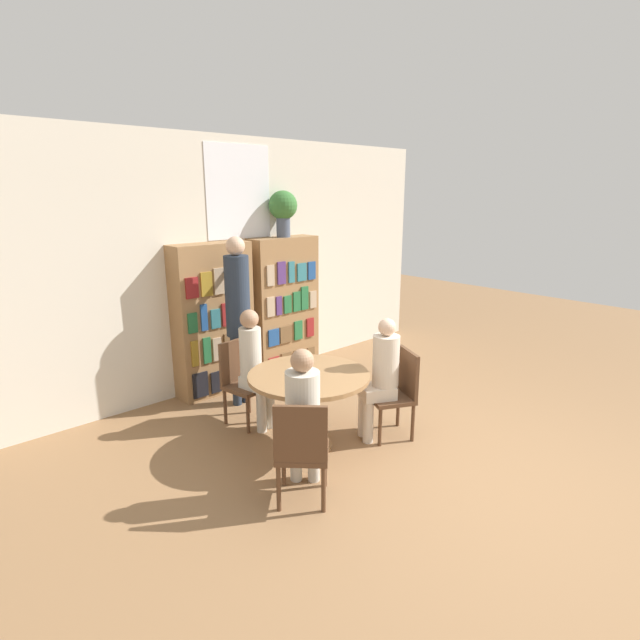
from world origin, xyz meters
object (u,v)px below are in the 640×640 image
at_px(reading_table, 309,387).
at_px(librarian_standing, 238,305).
at_px(chair_far_side, 398,389).
at_px(seated_reader_right, 381,372).
at_px(seated_reader_back, 303,412).
at_px(seated_reader_left, 254,363).
at_px(flower_vase, 283,208).
at_px(chair_left_side, 242,378).
at_px(bookshelf_right, 284,306).
at_px(chair_near_camera, 302,448).
at_px(bookshelf_left, 214,320).

height_order(reading_table, librarian_standing, librarian_standing).
xyz_separation_m(chair_far_side, seated_reader_right, (-0.16, 0.08, 0.20)).
relative_size(chair_far_side, seated_reader_back, 0.71).
bearing_deg(seated_reader_right, seated_reader_back, 126.09).
distance_m(seated_reader_back, librarian_standing, 1.95).
relative_size(seated_reader_left, seated_reader_back, 1.01).
bearing_deg(seated_reader_right, flower_vase, 13.19).
xyz_separation_m(chair_left_side, chair_far_side, (0.94, -1.30, 0.00)).
distance_m(seated_reader_left, librarian_standing, 0.78).
bearing_deg(reading_table, chair_left_side, 98.80).
relative_size(bookshelf_right, librarian_standing, 0.94).
height_order(flower_vase, seated_reader_right, flower_vase).
xyz_separation_m(flower_vase, reading_table, (-1.17, -1.79, -1.55)).
xyz_separation_m(seated_reader_right, seated_reader_back, (-1.15, -0.18, 0.01)).
bearing_deg(reading_table, librarian_standing, 85.41).
relative_size(reading_table, chair_near_camera, 1.29).
bearing_deg(reading_table, bookshelf_left, 87.19).
bearing_deg(seated_reader_left, chair_near_camera, 59.64).
bearing_deg(bookshelf_right, chair_near_camera, -126.56).
bearing_deg(seated_reader_back, chair_far_side, 49.43).
bearing_deg(flower_vase, chair_left_side, -145.48).
distance_m(bookshelf_left, librarian_standing, 0.57).
distance_m(bookshelf_right, reading_table, 2.14).
distance_m(chair_near_camera, chair_far_side, 1.46).
height_order(flower_vase, chair_left_side, flower_vase).
xyz_separation_m(chair_left_side, seated_reader_back, (-0.37, -1.40, 0.21)).
bearing_deg(reading_table, chair_near_camera, -135.20).
bearing_deg(reading_table, flower_vase, 56.86).
relative_size(flower_vase, reading_table, 0.51).
xyz_separation_m(seated_reader_right, librarian_standing, (-0.54, 1.61, 0.48)).
distance_m(chair_far_side, librarian_standing, 1.95).
relative_size(bookshelf_left, chair_near_camera, 2.05).
height_order(bookshelf_left, chair_left_side, bookshelf_left).
relative_size(bookshelf_right, chair_left_side, 2.05).
bearing_deg(reading_table, seated_reader_left, 98.80).
relative_size(chair_left_side, seated_reader_right, 0.72).
relative_size(bookshelf_left, chair_left_side, 2.05).
xyz_separation_m(flower_vase, librarian_standing, (-1.07, -0.51, -0.99)).
height_order(reading_table, chair_left_side, chair_left_side).
height_order(chair_near_camera, seated_reader_back, seated_reader_back).
distance_m(seated_reader_left, seated_reader_right, 1.28).
bearing_deg(seated_reader_left, seated_reader_back, 62.84).
bearing_deg(seated_reader_back, flower_vase, 99.02).
xyz_separation_m(chair_near_camera, seated_reader_right, (1.28, 0.31, 0.20)).
xyz_separation_m(reading_table, chair_left_side, (-0.14, 0.89, -0.12)).
height_order(chair_far_side, seated_reader_left, seated_reader_left).
height_order(bookshelf_right, seated_reader_left, bookshelf_right).
distance_m(chair_far_side, seated_reader_right, 0.27).
bearing_deg(seated_reader_left, bookshelf_right, -148.34).
distance_m(seated_reader_left, seated_reader_back, 1.28).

